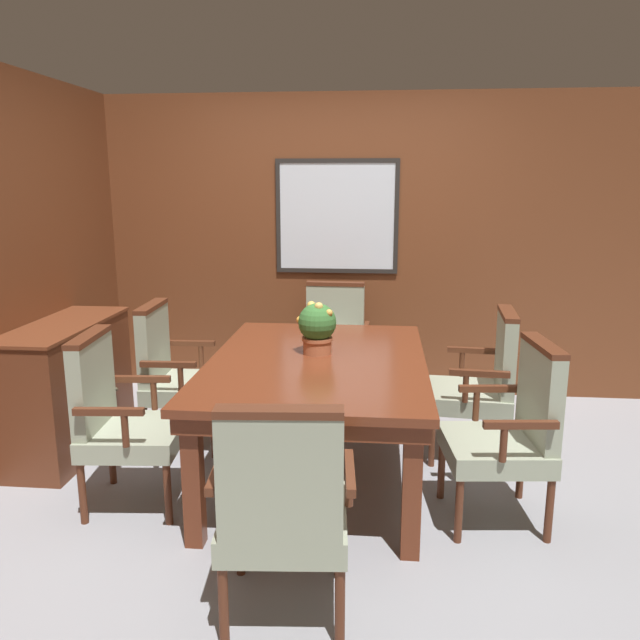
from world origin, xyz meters
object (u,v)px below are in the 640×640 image
dining_table (318,373)px  chair_right_near (511,428)px  chair_head_near (283,506)px  chair_left_far (174,371)px  potted_plant (318,327)px  sideboard_cabinet (68,387)px  chair_head_far (333,341)px  chair_right_far (482,380)px  chair_left_near (119,416)px

dining_table → chair_right_near: 1.13m
chair_right_near → chair_head_near: (-1.05, -0.90, 0.00)m
chair_right_near → chair_left_far: same height
chair_head_near → potted_plant: 1.47m
dining_table → chair_head_near: (-0.00, -1.30, -0.14)m
dining_table → potted_plant: 0.28m
dining_table → sideboard_cabinet: (-1.69, 0.23, -0.22)m
chair_head_far → chair_right_far: (1.03, -0.91, 0.00)m
chair_right_near → potted_plant: (-1.06, 0.52, 0.39)m
dining_table → chair_left_far: chair_left_far is taller
chair_left_near → chair_right_far: 2.23m
chair_left_far → dining_table: bearing=-113.4°
potted_plant → sideboard_cabinet: (-1.68, 0.12, -0.48)m
chair_left_far → chair_head_far: bearing=-50.1°
sideboard_cabinet → chair_right_far: bearing=3.3°
chair_right_far → chair_left_far: size_ratio=1.00×
chair_head_near → potted_plant: bearing=-94.3°
dining_table → sideboard_cabinet: bearing=172.1°
chair_left_near → chair_left_far: 0.83m
dining_table → chair_left_near: (-1.04, -0.44, -0.14)m
chair_right_near → chair_left_near: (-2.09, -0.03, 0.00)m
chair_right_far → sideboard_cabinet: 2.72m
chair_right_far → potted_plant: size_ratio=3.01×
chair_right_near → sideboard_cabinet: 2.81m
dining_table → chair_left_near: bearing=-157.3°
dining_table → chair_right_far: 1.11m
dining_table → chair_left_near: chair_left_near is taller
chair_right_near → chair_head_near: same height
chair_head_far → sideboard_cabinet: bearing=-145.4°
chair_left_near → chair_head_far: bearing=-35.5°
chair_head_near → chair_left_far: bearing=-63.9°
chair_right_near → chair_head_near: bearing=-55.2°
potted_plant → sideboard_cabinet: 1.75m
chair_head_near → dining_table: bearing=-94.7°
chair_head_far → dining_table: bearing=-87.6°
chair_head_far → potted_plant: bearing=-88.0°
chair_left_near → potted_plant: bearing=-66.5°
chair_head_near → chair_head_far: bearing=-94.5°
dining_table → chair_right_far: (1.02, 0.39, -0.14)m
chair_head_near → chair_right_far: bearing=-125.8°
chair_head_near → sideboard_cabinet: 2.28m
potted_plant → sideboard_cabinet: bearing=176.0°
chair_head_near → sideboard_cabinet: chair_head_near is taller
chair_head_near → potted_plant: (-0.01, 1.42, 0.39)m
chair_head_far → chair_head_near: 2.60m
chair_right_far → sideboard_cabinet: bearing=-82.1°
chair_right_near → chair_right_far: 0.80m
sideboard_cabinet → chair_head_near: bearing=-42.4°
chair_right_near → chair_head_near: size_ratio=1.00×
chair_head_near → chair_left_near: bearing=-44.4°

